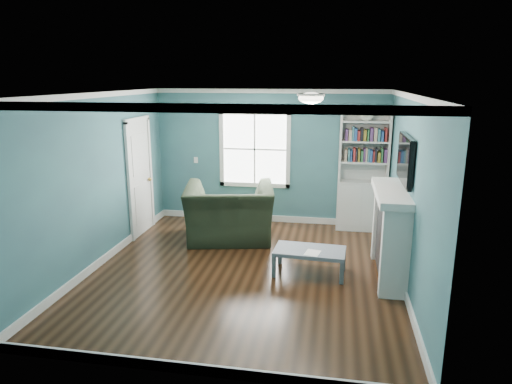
# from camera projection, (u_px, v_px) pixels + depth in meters

# --- Properties ---
(floor) EXTENTS (5.00, 5.00, 0.00)m
(floor) POSITION_uv_depth(u_px,v_px,m) (245.00, 271.00, 6.81)
(floor) COLOR black
(floor) RESTS_ON ground
(room_walls) EXTENTS (5.00, 5.00, 5.00)m
(room_walls) POSITION_uv_depth(u_px,v_px,m) (245.00, 167.00, 6.43)
(room_walls) COLOR #385B6A
(room_walls) RESTS_ON ground
(trim) EXTENTS (4.50, 5.00, 2.60)m
(trim) POSITION_uv_depth(u_px,v_px,m) (245.00, 191.00, 6.51)
(trim) COLOR white
(trim) RESTS_ON ground
(window) EXTENTS (1.40, 0.06, 1.50)m
(window) POSITION_uv_depth(u_px,v_px,m) (255.00, 149.00, 8.88)
(window) COLOR white
(window) RESTS_ON room_walls
(bookshelf) EXTENTS (0.90, 0.35, 2.31)m
(bookshelf) POSITION_uv_depth(u_px,v_px,m) (362.00, 182.00, 8.49)
(bookshelf) COLOR silver
(bookshelf) RESTS_ON ground
(fireplace) EXTENTS (0.44, 1.58, 1.30)m
(fireplace) POSITION_uv_depth(u_px,v_px,m) (390.00, 234.00, 6.50)
(fireplace) COLOR black
(fireplace) RESTS_ON ground
(tv) EXTENTS (0.06, 1.10, 0.65)m
(tv) POSITION_uv_depth(u_px,v_px,m) (405.00, 159.00, 6.21)
(tv) COLOR black
(tv) RESTS_ON fireplace
(door) EXTENTS (0.12, 0.98, 2.17)m
(door) POSITION_uv_depth(u_px,v_px,m) (140.00, 176.00, 8.26)
(door) COLOR silver
(door) RESTS_ON ground
(ceiling_fixture) EXTENTS (0.38, 0.38, 0.15)m
(ceiling_fixture) POSITION_uv_depth(u_px,v_px,m) (311.00, 97.00, 6.14)
(ceiling_fixture) COLOR white
(ceiling_fixture) RESTS_ON room_walls
(light_switch) EXTENTS (0.08, 0.01, 0.12)m
(light_switch) POSITION_uv_depth(u_px,v_px,m) (196.00, 160.00, 9.15)
(light_switch) COLOR white
(light_switch) RESTS_ON room_walls
(recliner) EXTENTS (1.68, 1.27, 1.32)m
(recliner) POSITION_uv_depth(u_px,v_px,m) (229.00, 204.00, 7.98)
(recliner) COLOR black
(recliner) RESTS_ON ground
(coffee_table) EXTENTS (1.05, 0.62, 0.37)m
(coffee_table) POSITION_uv_depth(u_px,v_px,m) (310.00, 252.00, 6.66)
(coffee_table) COLOR #4E595E
(coffee_table) RESTS_ON ground
(paper_sheet) EXTENTS (0.25, 0.29, 0.00)m
(paper_sheet) POSITION_uv_depth(u_px,v_px,m) (312.00, 253.00, 6.52)
(paper_sheet) COLOR white
(paper_sheet) RESTS_ON coffee_table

